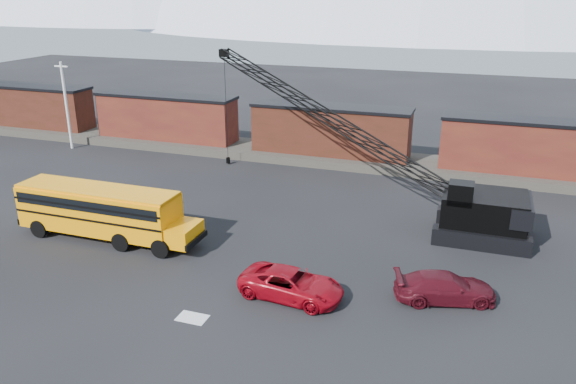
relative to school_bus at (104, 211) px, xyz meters
The scene contains 12 objects.
ground 8.98m from the school_bus, 13.64° to the right, with size 160.00×160.00×0.00m, color black.
gravel_berm 21.73m from the school_bus, 66.77° to the left, with size 120.00×5.00×0.70m, color #4B463D.
boxcar_west_far 30.79m from the school_bus, 139.65° to the left, with size 13.70×3.10×4.17m.
boxcar_west_near 21.29m from the school_bus, 110.50° to the left, with size 13.70×3.10×4.17m.
boxcar_mid 21.70m from the school_bus, 66.77° to the left, with size 13.70×3.10×4.17m.
boxcar_east_near 31.63m from the school_bus, 39.06° to the left, with size 13.70×3.10×4.17m.
utility_pole 22.31m from the school_bus, 134.13° to the left, with size 1.40×0.24×8.00m.
snow_patch 11.05m from the school_bus, 33.87° to the right, with size 1.40×0.90×0.02m, color silver.
school_bus is the anchor object (origin of this frame).
red_pickup 13.12m from the school_bus, 12.43° to the right, with size 2.37×5.14×1.43m, color #9D0714.
maroon_suv 19.89m from the school_bus, ahead, with size 1.97×4.84×1.40m, color #4B0D17.
crawler_crane 16.18m from the school_bus, 49.01° to the left, with size 24.03×11.15×9.83m.
Camera 1 is at (11.94, -23.53, 14.34)m, focal length 35.00 mm.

